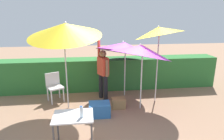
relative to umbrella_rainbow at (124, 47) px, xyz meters
name	(u,v)px	position (x,y,z in m)	size (l,w,h in m)	color
ground_plane	(113,109)	(-0.48, -1.02, -1.64)	(24.00, 24.00, 0.00)	#937056
hedge_row	(107,73)	(-0.48, 0.71, -1.07)	(8.00, 0.70, 1.13)	#2D7033
umbrella_rainbow	(124,47)	(0.00, 0.00, 0.00)	(1.89, 1.83, 2.12)	silver
umbrella_orange	(159,31)	(0.89, -0.62, 0.54)	(1.47, 1.44, 2.54)	silver
umbrella_yellow	(65,30)	(-1.75, -0.75, 0.63)	(2.00, 2.00, 2.66)	silver
umbrella_navy	(141,51)	(0.29, -1.02, 0.07)	(1.78, 1.73, 2.16)	silver
person_vendor	(103,71)	(-0.71, -0.24, -0.70)	(0.36, 0.53, 1.88)	black
chair_plastic	(54,85)	(-2.24, -0.18, -1.13)	(0.59, 0.59, 0.89)	silver
cooler_box	(99,109)	(-0.90, -1.33, -1.46)	(0.57, 0.42, 0.36)	#2D6BB7
crate_cardboard	(118,103)	(-0.31, -0.92, -1.49)	(0.39, 0.30, 0.28)	#9E7A4C
folding_table	(73,119)	(-1.50, -2.58, -1.01)	(0.80, 0.60, 0.71)	#4C4C51
bottle_water	(81,112)	(-1.32, -2.66, -0.81)	(0.07, 0.07, 0.24)	silver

